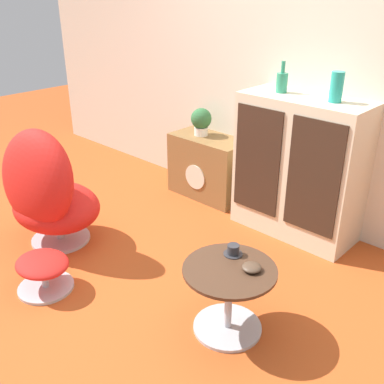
% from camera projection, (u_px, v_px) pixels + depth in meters
% --- Properties ---
extents(ground_plane, '(12.00, 12.00, 0.00)m').
position_uv_depth(ground_plane, '(137.00, 290.00, 2.97)').
color(ground_plane, '#B74C1E').
extents(wall_back, '(6.40, 0.06, 2.60)m').
position_uv_depth(wall_back, '(289.00, 60.00, 3.50)').
color(wall_back, beige).
rests_on(wall_back, ground_plane).
extents(sideboard, '(0.96, 0.44, 1.10)m').
position_uv_depth(sideboard, '(299.00, 168.00, 3.46)').
color(sideboard, beige).
rests_on(sideboard, ground_plane).
extents(tv_console, '(0.73, 0.38, 0.57)m').
position_uv_depth(tv_console, '(209.00, 167.00, 4.18)').
color(tv_console, brown).
rests_on(tv_console, ground_plane).
extents(egg_chair, '(0.79, 0.74, 0.96)m').
position_uv_depth(egg_chair, '(47.00, 193.00, 3.32)').
color(egg_chair, '#B7B7BC').
rests_on(egg_chair, ground_plane).
extents(ottoman, '(0.38, 0.36, 0.24)m').
position_uv_depth(ottoman, '(43.00, 268.00, 2.92)').
color(ottoman, '#B7B7BC').
rests_on(ottoman, ground_plane).
extents(coffee_table, '(0.53, 0.53, 0.42)m').
position_uv_depth(coffee_table, '(229.00, 294.00, 2.54)').
color(coffee_table, '#B7B7BC').
rests_on(coffee_table, ground_plane).
extents(vase_leftmost, '(0.08, 0.08, 0.23)m').
position_uv_depth(vase_leftmost, '(282.00, 82.00, 3.33)').
color(vase_leftmost, '#2D8E6B').
rests_on(vase_leftmost, sideboard).
extents(vase_inner_left, '(0.09, 0.09, 0.21)m').
position_uv_depth(vase_inner_left, '(337.00, 87.00, 3.05)').
color(vase_inner_left, teal).
rests_on(vase_inner_left, sideboard).
extents(potted_plant, '(0.19, 0.19, 0.25)m').
position_uv_depth(potted_plant, '(201.00, 120.00, 4.06)').
color(potted_plant, silver).
rests_on(potted_plant, tv_console).
extents(teacup, '(0.11, 0.11, 0.06)m').
position_uv_depth(teacup, '(233.00, 251.00, 2.58)').
color(teacup, '#2D2D33').
rests_on(teacup, coffee_table).
extents(bowl, '(0.11, 0.11, 0.04)m').
position_uv_depth(bowl, '(252.00, 267.00, 2.45)').
color(bowl, '#4C3828').
rests_on(bowl, coffee_table).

